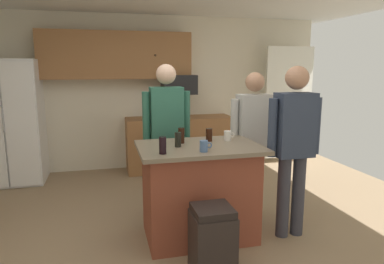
% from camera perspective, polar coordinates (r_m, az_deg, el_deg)
% --- Properties ---
extents(floor, '(7.04, 7.04, 0.00)m').
position_cam_1_polar(floor, '(3.75, -3.02, -17.02)').
color(floor, '#937A5B').
rests_on(floor, ground).
extents(back_wall, '(6.40, 0.10, 2.60)m').
position_cam_1_polar(back_wall, '(6.11, -8.30, 6.34)').
color(back_wall, beige).
rests_on(back_wall, ground).
extents(french_door_window_panel, '(0.90, 0.06, 2.00)m').
position_cam_1_polar(french_door_window_panel, '(6.55, 15.47, 4.59)').
color(french_door_window_panel, white).
rests_on(french_door_window_panel, ground).
extents(cabinet_run_upper, '(2.40, 0.38, 0.75)m').
position_cam_1_polar(cabinet_run_upper, '(5.87, -12.22, 12.16)').
color(cabinet_run_upper, '#936038').
extents(cabinet_run_lower, '(1.80, 0.63, 0.90)m').
position_cam_1_polar(cabinet_run_lower, '(6.01, -2.06, -1.81)').
color(cabinet_run_lower, '#936038').
rests_on(cabinet_run_lower, ground).
extents(refrigerator, '(0.88, 0.76, 1.85)m').
position_cam_1_polar(refrigerator, '(5.87, -27.56, 1.42)').
color(refrigerator, white).
rests_on(refrigerator, ground).
extents(microwave_over_range, '(0.56, 0.40, 0.32)m').
position_cam_1_polar(microwave_over_range, '(5.90, -2.17, 7.76)').
color(microwave_over_range, black).
extents(kitchen_island, '(1.22, 0.85, 0.97)m').
position_cam_1_polar(kitchen_island, '(3.61, 1.19, -9.62)').
color(kitchen_island, brown).
rests_on(kitchen_island, ground).
extents(person_guest_by_door, '(0.57, 0.23, 1.75)m').
position_cam_1_polar(person_guest_by_door, '(3.63, 16.32, -1.28)').
color(person_guest_by_door, '#383842').
rests_on(person_guest_by_door, ground).
extents(person_guest_right, '(0.57, 0.22, 1.68)m').
position_cam_1_polar(person_guest_right, '(4.15, 10.00, -0.24)').
color(person_guest_right, tan).
rests_on(person_guest_right, ground).
extents(person_host_foreground, '(0.57, 0.23, 1.77)m').
position_cam_1_polar(person_host_foreground, '(4.14, -4.16, 0.76)').
color(person_host_foreground, '#4C5166').
rests_on(person_host_foreground, ground).
extents(glass_pilsner, '(0.06, 0.06, 0.16)m').
position_cam_1_polar(glass_pilsner, '(3.56, -1.76, -0.57)').
color(glass_pilsner, black).
rests_on(glass_pilsner, kitchen_island).
extents(mug_ceramic_white, '(0.12, 0.08, 0.11)m').
position_cam_1_polar(mug_ceramic_white, '(3.21, 1.98, -2.31)').
color(mug_ceramic_white, '#4C6B99').
rests_on(mug_ceramic_white, kitchen_island).
extents(glass_stout_tall, '(0.07, 0.07, 0.16)m').
position_cam_1_polar(glass_stout_tall, '(3.13, -4.82, -2.19)').
color(glass_stout_tall, black).
rests_on(glass_stout_tall, kitchen_island).
extents(glass_short_whisky, '(0.06, 0.06, 0.14)m').
position_cam_1_polar(glass_short_whisky, '(3.40, -2.32, -1.25)').
color(glass_short_whisky, black).
rests_on(glass_short_whisky, kitchen_island).
extents(mug_blue_stoneware, '(0.12, 0.08, 0.10)m').
position_cam_1_polar(mug_blue_stoneware, '(3.72, 5.88, -0.61)').
color(mug_blue_stoneware, white).
rests_on(mug_blue_stoneware, kitchen_island).
extents(tumbler_amber, '(0.07, 0.07, 0.14)m').
position_cam_1_polar(tumbler_amber, '(3.66, 2.81, -0.46)').
color(tumbler_amber, black).
rests_on(tumbler_amber, kitchen_island).
extents(trash_bin, '(0.34, 0.34, 0.61)m').
position_cam_1_polar(trash_bin, '(3.05, 3.34, -17.51)').
color(trash_bin, black).
rests_on(trash_bin, ground).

